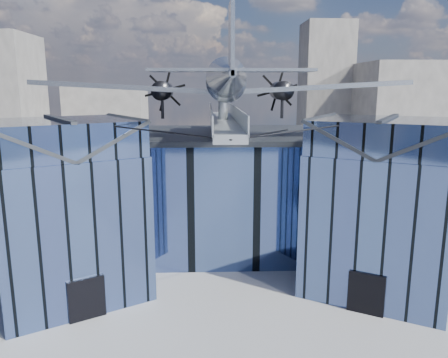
{
  "coord_description": "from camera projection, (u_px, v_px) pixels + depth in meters",
  "views": [
    {
      "loc": [
        -1.17,
        -28.87,
        13.67
      ],
      "look_at": [
        0.0,
        2.0,
        7.2
      ],
      "focal_mm": 35.0,
      "sensor_mm": 36.0,
      "label": 1
    }
  ],
  "objects": [
    {
      "name": "museum",
      "position": [
        222.0,
        189.0,
        35.63
      ],
      "size": [
        32.88,
        24.5,
        17.6
      ],
      "color": "#485F94",
      "rests_on": "ground"
    },
    {
      "name": "bg_towers",
      "position": [
        222.0,
        109.0,
        78.46
      ],
      "size": [
        77.0,
        24.5,
        26.0
      ],
      "color": "slate",
      "rests_on": "ground"
    },
    {
      "name": "ground_plane",
      "position": [
        225.0,
        284.0,
        31.08
      ],
      "size": [
        120.0,
        120.0,
        0.0
      ],
      "primitive_type": "plane",
      "color": "gray"
    }
  ]
}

